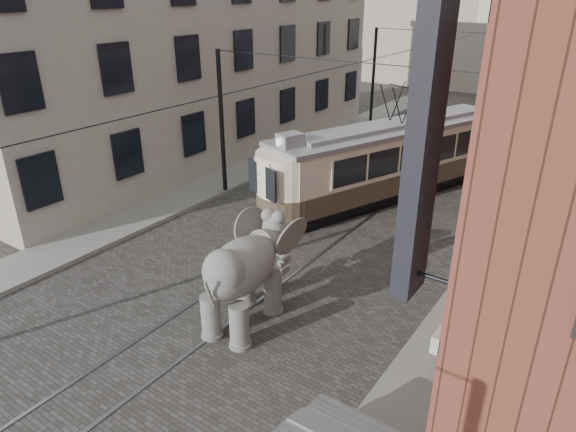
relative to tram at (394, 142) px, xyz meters
The scene contains 9 objects.
ground 10.15m from the tram, 92.12° to the right, with size 120.00×120.00×0.00m, color #403D3B.
tram_rails 10.15m from the tram, 92.12° to the right, with size 1.54×80.00×0.02m, color slate, non-canonical shape.
sidewalk_right 11.59m from the tram, 60.29° to the right, with size 2.00×60.00×0.15m, color slate.
sidewalk_left 12.24m from the tram, 124.81° to the right, with size 2.00×60.00×0.15m, color slate.
stucco_building 11.67m from the tram, behind, with size 7.00×24.00×10.00m, color gray.
distant_block 30.49m from the tram, 90.70° to the left, with size 28.00×10.00×14.00m, color gray.
catenary 4.95m from the tram, 96.62° to the right, with size 11.00×30.20×6.00m, color black, non-canonical shape.
tram is the anchor object (origin of this frame).
elephant 10.77m from the tram, 86.47° to the right, with size 2.39×4.35×2.66m, color #5B5954, non-canonical shape.
Camera 1 is at (8.39, -9.35, 8.19)m, focal length 31.73 mm.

